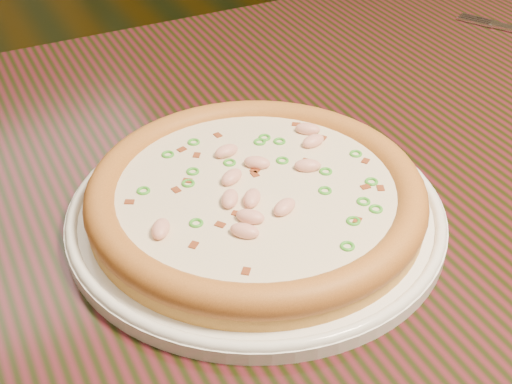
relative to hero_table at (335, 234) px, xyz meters
name	(u,v)px	position (x,y,z in m)	size (l,w,h in m)	color
ground	(128,351)	(-0.14, 0.52, -0.65)	(9.00, 9.00, 0.00)	black
hero_table	(335,234)	(0.00, 0.00, 0.00)	(1.20, 0.80, 0.75)	black
plate	(256,211)	(-0.12, -0.05, 0.11)	(0.33, 0.33, 0.02)	white
pizza	(256,195)	(-0.12, -0.05, 0.13)	(0.29, 0.29, 0.03)	gold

